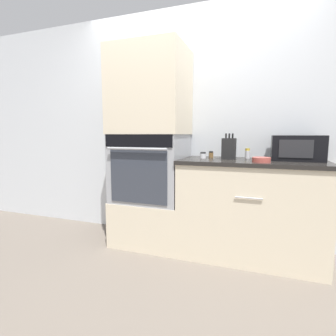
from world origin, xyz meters
The scene contains 12 objects.
ground_plane centered at (0.00, 0.00, 0.00)m, with size 12.00×12.00×0.00m, color #6B6056.
wall_back centered at (0.00, 0.63, 1.25)m, with size 8.00×0.05×2.50m.
oven_cabinet_base centered at (-0.37, 0.30, 0.23)m, with size 0.74×0.60×0.46m.
wall_oven centered at (-0.37, 0.30, 0.81)m, with size 0.71×0.64×0.69m.
oven_cabinet_upper centered at (-0.37, 0.30, 1.58)m, with size 0.74×0.60×0.85m.
counter_unit centered at (0.64, 0.30, 0.46)m, with size 1.29×0.63×0.92m.
microwave centered at (1.02, 0.40, 1.03)m, with size 0.43×0.32×0.22m.
knife_block centered at (0.43, 0.34, 1.02)m, with size 0.12×0.15×0.24m.
bowl centered at (0.72, 0.14, 0.94)m, with size 0.15×0.15×0.04m.
condiment_jar_near centered at (0.18, 0.32, 0.95)m, with size 0.06×0.06×0.06m.
condiment_jar_mid centered at (0.59, 0.46, 0.97)m, with size 0.05×0.05×0.10m.
condiment_jar_far centered at (0.24, 0.45, 0.95)m, with size 0.05×0.05×0.06m.
Camera 1 is at (0.72, -2.20, 1.15)m, focal length 28.00 mm.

